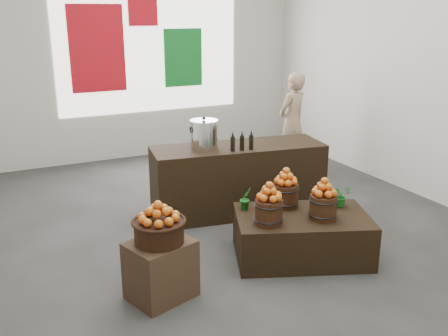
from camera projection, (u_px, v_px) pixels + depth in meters
name	position (u px, v px, depth m)	size (l,w,h in m)	color
ground	(222.00, 228.00, 5.97)	(7.00, 7.00, 0.00)	#3C3C3A
back_wall	(132.00, 41.00, 8.37)	(6.00, 0.04, 4.00)	beige
back_opening	(150.00, 41.00, 8.48)	(3.20, 0.02, 2.40)	white
deco_red_left	(97.00, 49.00, 8.13)	(0.90, 0.04, 1.40)	#B20D19
deco_green_right	(183.00, 58.00, 8.81)	(0.70, 0.04, 1.00)	#116E24
deco_red_upper	(143.00, 10.00, 8.28)	(0.50, 0.04, 0.50)	#B20D19
crate	(161.00, 270.00, 4.47)	(0.55, 0.45, 0.55)	#463320
wicker_basket	(159.00, 232.00, 4.36)	(0.44, 0.44, 0.20)	black
apples_in_basket	(158.00, 212.00, 4.30)	(0.34, 0.34, 0.18)	#B00507
display_table	(302.00, 236.00, 5.22)	(1.37, 0.84, 0.47)	black
apple_bucket_front_left	(269.00, 212.00, 4.91)	(0.27, 0.27, 0.25)	#351A0E
apples_in_bucket_front_left	(269.00, 191.00, 4.84)	(0.20, 0.20, 0.18)	#B00507
apple_bucket_front_right	(323.00, 207.00, 5.03)	(0.27, 0.27, 0.25)	#351A0E
apples_in_bucket_front_right	(324.00, 187.00, 4.96)	(0.20, 0.20, 0.18)	#B00507
apple_bucket_rear	(285.00, 196.00, 5.34)	(0.27, 0.27, 0.25)	#351A0E
apples_in_bucket_rear	(286.00, 176.00, 5.28)	(0.20, 0.20, 0.18)	#B00507
herb_garnish_right	(340.00, 195.00, 5.36)	(0.22, 0.19, 0.24)	#135A18
herb_garnish_left	(246.00, 198.00, 5.27)	(0.13, 0.11, 0.24)	#135A18
counter	(238.00, 179.00, 6.35)	(2.16, 0.69, 0.88)	black
stock_pot_left	(204.00, 135.00, 6.04)	(0.33, 0.33, 0.33)	silver
oil_cruets	(244.00, 140.00, 5.98)	(0.24, 0.06, 0.25)	black
shopper	(292.00, 122.00, 7.99)	(0.57, 0.38, 1.58)	#977B5C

